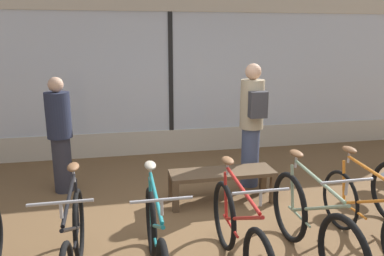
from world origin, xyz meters
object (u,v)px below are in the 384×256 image
Objects in this scene: bicycle_right at (369,216)px; bicycle_left at (74,247)px; customer_by_window at (60,133)px; bicycle_center at (239,236)px; customer_near_rack at (252,122)px; bicycle_center_right at (312,226)px; bicycle_center_left at (156,244)px; display_bench at (222,177)px.

bicycle_left is at bearing 179.68° from bicycle_right.
customer_by_window is at bearing 145.32° from bicycle_right.
bicycle_left is at bearing 175.26° from bicycle_center.
bicycle_left is 3.06m from customer_near_rack.
bicycle_center_right is 1.07× the size of customer_by_window.
bicycle_center is at bearing -175.72° from bicycle_right.
customer_by_window is (-2.57, 2.36, 0.46)m from bicycle_center_right.
bicycle_center_left is at bearing -129.04° from customer_near_rack.
customer_near_rack reaches higher than display_bench.
bicycle_center_left is 0.99× the size of bicycle_right.
customer_by_window reaches higher than bicycle_right.
bicycle_center_left is at bearing 177.76° from bicycle_center.
bicycle_right is (1.42, 0.11, -0.00)m from bicycle_center.
bicycle_center is at bearing -179.65° from bicycle_center_right.
bicycle_left is at bearing -140.84° from customer_near_rack.
bicycle_right is at bearing -52.08° from display_bench.
bicycle_center reaches higher than bicycle_left.
bicycle_center_right is at bearing -171.57° from bicycle_right.
bicycle_left is 1.01× the size of bicycle_center.
bicycle_center_left is at bearing -7.38° from bicycle_left.
bicycle_center_left reaches higher than bicycle_right.
bicycle_right is at bearing -34.68° from customer_by_window.
customer_near_rack is at bearing 39.16° from bicycle_left.
customer_near_rack reaches higher than bicycle_center.
bicycle_center_right is at bearing -0.97° from bicycle_center_left.
display_bench is 2.33m from customer_by_window.
display_bench is (1.05, 1.53, -0.03)m from bicycle_center_left.
customer_by_window is at bearing 172.69° from customer_near_rack.
display_bench is (-1.13, 1.46, -0.03)m from bicycle_right.
bicycle_right is 1.24× the size of display_bench.
customer_near_rack is at bearing 50.96° from bicycle_center_left.
customer_near_rack reaches higher than bicycle_right.
bicycle_left is at bearing 172.62° from bicycle_center_left.
bicycle_left is at bearing 176.95° from bicycle_center_right.
customer_by_window is (-1.08, 2.33, 0.48)m from bicycle_center_left.
bicycle_center is 2.27m from customer_near_rack.
bicycle_right is at bearing 2.01° from bicycle_center_left.
bicycle_left is 2.21m from bicycle_center_right.
bicycle_left is 0.95× the size of customer_near_rack.
customer_by_window is at bearing 137.50° from bicycle_center_right.
bicycle_left is at bearing -140.80° from display_bench.
bicycle_center_right reaches higher than bicycle_left.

